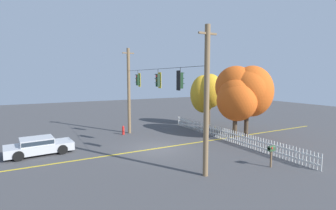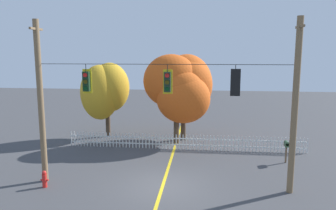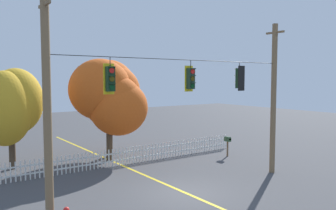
{
  "view_description": "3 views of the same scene",
  "coord_description": "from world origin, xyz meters",
  "px_view_note": "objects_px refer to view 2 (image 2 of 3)",
  "views": [
    {
      "loc": [
        16.31,
        -7.94,
        5.22
      ],
      "look_at": [
        -0.57,
        1.24,
        3.11
      ],
      "focal_mm": 26.96,
      "sensor_mm": 36.0,
      "label": 1
    },
    {
      "loc": [
        1.89,
        -14.5,
        6.33
      ],
      "look_at": [
        0.2,
        0.59,
        3.86
      ],
      "focal_mm": 34.53,
      "sensor_mm": 36.0,
      "label": 2
    },
    {
      "loc": [
        -9.21,
        -11.63,
        5.0
      ],
      "look_at": [
        -0.25,
        1.01,
        3.83
      ],
      "focal_mm": 36.96,
      "sensor_mm": 36.0,
      "label": 3
    }
  ],
  "objects_px": {
    "fire_hydrant": "(45,179)",
    "traffic_signal_northbound_primary": "(235,82)",
    "traffic_signal_westbound_side": "(86,81)",
    "autumn_oak_far_east": "(187,84)",
    "autumn_maple_near_fence": "(105,90)",
    "traffic_signal_southbound_primary": "(167,82)",
    "roadside_mailbox": "(286,145)",
    "autumn_maple_mid": "(178,90)"
  },
  "relations": [
    {
      "from": "fire_hydrant",
      "to": "traffic_signal_northbound_primary",
      "type": "bearing_deg",
      "value": 4.57
    },
    {
      "from": "traffic_signal_westbound_side",
      "to": "autumn_oak_far_east",
      "type": "bearing_deg",
      "value": 63.91
    },
    {
      "from": "autumn_maple_near_fence",
      "to": "traffic_signal_westbound_side",
      "type": "bearing_deg",
      "value": -77.89
    },
    {
      "from": "traffic_signal_southbound_primary",
      "to": "roadside_mailbox",
      "type": "distance_m",
      "value": 8.61
    },
    {
      "from": "autumn_maple_near_fence",
      "to": "autumn_oak_far_east",
      "type": "distance_m",
      "value": 6.08
    },
    {
      "from": "traffic_signal_westbound_side",
      "to": "traffic_signal_southbound_primary",
      "type": "xyz_separation_m",
      "value": [
        3.81,
        -0.0,
        0.01
      ]
    },
    {
      "from": "autumn_maple_near_fence",
      "to": "autumn_oak_far_east",
      "type": "bearing_deg",
      "value": 1.04
    },
    {
      "from": "autumn_maple_near_fence",
      "to": "autumn_maple_mid",
      "type": "bearing_deg",
      "value": -10.49
    },
    {
      "from": "traffic_signal_westbound_side",
      "to": "traffic_signal_southbound_primary",
      "type": "height_order",
      "value": "same"
    },
    {
      "from": "traffic_signal_westbound_side",
      "to": "traffic_signal_northbound_primary",
      "type": "distance_m",
      "value": 6.83
    },
    {
      "from": "traffic_signal_southbound_primary",
      "to": "autumn_maple_near_fence",
      "type": "xyz_separation_m",
      "value": [
        -5.64,
        8.52,
        -1.44
      ]
    },
    {
      "from": "autumn_maple_near_fence",
      "to": "autumn_oak_far_east",
      "type": "xyz_separation_m",
      "value": [
        6.05,
        0.11,
        0.49
      ]
    },
    {
      "from": "traffic_signal_westbound_side",
      "to": "fire_hydrant",
      "type": "bearing_deg",
      "value": -160.0
    },
    {
      "from": "traffic_signal_northbound_primary",
      "to": "autumn_maple_mid",
      "type": "distance_m",
      "value": 8.26
    },
    {
      "from": "traffic_signal_southbound_primary",
      "to": "autumn_maple_near_fence",
      "type": "relative_size",
      "value": 0.24
    },
    {
      "from": "traffic_signal_southbound_primary",
      "to": "autumn_maple_mid",
      "type": "bearing_deg",
      "value": 91.14
    },
    {
      "from": "autumn_maple_near_fence",
      "to": "fire_hydrant",
      "type": "xyz_separation_m",
      "value": [
        -0.16,
        -9.24,
        -3.18
      ]
    },
    {
      "from": "autumn_maple_mid",
      "to": "fire_hydrant",
      "type": "relative_size",
      "value": 7.62
    },
    {
      "from": "autumn_maple_mid",
      "to": "fire_hydrant",
      "type": "distance_m",
      "value": 10.54
    },
    {
      "from": "traffic_signal_northbound_primary",
      "to": "fire_hydrant",
      "type": "relative_size",
      "value": 1.68
    },
    {
      "from": "autumn_maple_near_fence",
      "to": "autumn_maple_mid",
      "type": "height_order",
      "value": "autumn_maple_mid"
    },
    {
      "from": "traffic_signal_southbound_primary",
      "to": "traffic_signal_northbound_primary",
      "type": "distance_m",
      "value": 3.02
    },
    {
      "from": "autumn_oak_far_east",
      "to": "roadside_mailbox",
      "type": "bearing_deg",
      "value": -36.85
    },
    {
      "from": "traffic_signal_westbound_side",
      "to": "traffic_signal_northbound_primary",
      "type": "height_order",
      "value": "same"
    },
    {
      "from": "traffic_signal_southbound_primary",
      "to": "autumn_oak_far_east",
      "type": "height_order",
      "value": "autumn_oak_far_east"
    },
    {
      "from": "traffic_signal_northbound_primary",
      "to": "roadside_mailbox",
      "type": "height_order",
      "value": "traffic_signal_northbound_primary"
    },
    {
      "from": "traffic_signal_westbound_side",
      "to": "roadside_mailbox",
      "type": "xyz_separation_m",
      "value": [
        10.25,
        4.11,
        -3.96
      ]
    },
    {
      "from": "traffic_signal_westbound_side",
      "to": "autumn_oak_far_east",
      "type": "relative_size",
      "value": 0.22
    },
    {
      "from": "traffic_signal_southbound_primary",
      "to": "traffic_signal_westbound_side",
      "type": "bearing_deg",
      "value": 180.0
    },
    {
      "from": "traffic_signal_northbound_primary",
      "to": "traffic_signal_southbound_primary",
      "type": "bearing_deg",
      "value": 179.65
    },
    {
      "from": "autumn_maple_mid",
      "to": "autumn_oak_far_east",
      "type": "height_order",
      "value": "autumn_maple_mid"
    },
    {
      "from": "traffic_signal_westbound_side",
      "to": "autumn_maple_near_fence",
      "type": "xyz_separation_m",
      "value": [
        -1.83,
        8.52,
        -1.42
      ]
    },
    {
      "from": "traffic_signal_westbound_side",
      "to": "fire_hydrant",
      "type": "distance_m",
      "value": 5.06
    },
    {
      "from": "autumn_oak_far_east",
      "to": "traffic_signal_southbound_primary",
      "type": "bearing_deg",
      "value": -92.77
    },
    {
      "from": "traffic_signal_southbound_primary",
      "to": "fire_hydrant",
      "type": "xyz_separation_m",
      "value": [
        -5.79,
        -0.72,
        -4.61
      ]
    },
    {
      "from": "traffic_signal_westbound_side",
      "to": "roadside_mailbox",
      "type": "height_order",
      "value": "traffic_signal_westbound_side"
    },
    {
      "from": "fire_hydrant",
      "to": "roadside_mailbox",
      "type": "distance_m",
      "value": 13.17
    },
    {
      "from": "autumn_maple_mid",
      "to": "traffic_signal_westbound_side",
      "type": "bearing_deg",
      "value": -115.99
    },
    {
      "from": "traffic_signal_westbound_side",
      "to": "autumn_oak_far_east",
      "type": "distance_m",
      "value": 9.65
    },
    {
      "from": "autumn_maple_mid",
      "to": "fire_hydrant",
      "type": "xyz_separation_m",
      "value": [
        -5.64,
        -8.23,
        -3.39
      ]
    },
    {
      "from": "traffic_signal_southbound_primary",
      "to": "autumn_oak_far_east",
      "type": "xyz_separation_m",
      "value": [
        0.42,
        8.63,
        -0.94
      ]
    },
    {
      "from": "autumn_maple_near_fence",
      "to": "roadside_mailbox",
      "type": "height_order",
      "value": "autumn_maple_near_fence"
    }
  ]
}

